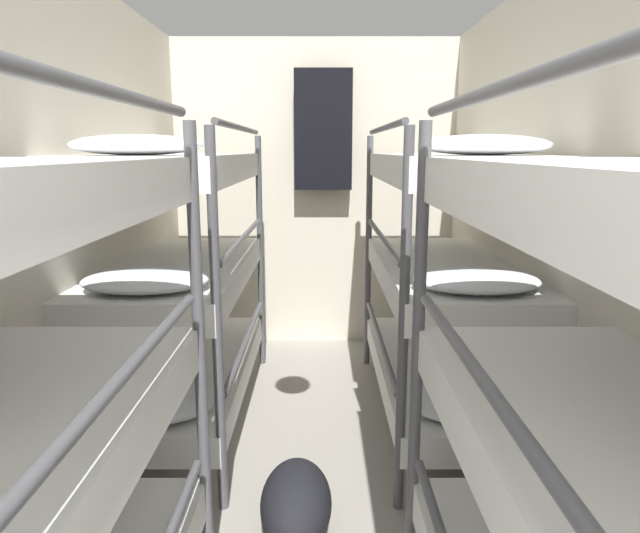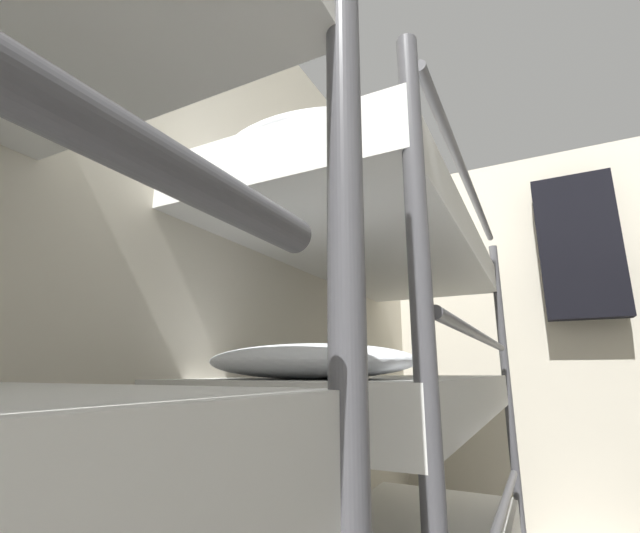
{
  "view_description": "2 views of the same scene",
  "coord_description": "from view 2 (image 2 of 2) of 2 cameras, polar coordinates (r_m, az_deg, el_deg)",
  "views": [
    {
      "loc": [
        0.04,
        0.4,
        1.58
      ],
      "look_at": [
        0.05,
        3.12,
        1.02
      ],
      "focal_mm": 32.0,
      "sensor_mm": 36.0,
      "label": 1
    },
    {
      "loc": [
        -0.2,
        1.9,
        0.97
      ],
      "look_at": [
        -0.67,
        2.81,
        1.22
      ],
      "focal_mm": 24.0,
      "sensor_mm": 36.0,
      "label": 2
    }
  ],
  "objects": [
    {
      "name": "wall_left",
      "position": [
        1.14,
        -29.74,
        0.31
      ],
      "size": [
        0.06,
        5.11,
        2.42
      ],
      "color": "beige",
      "rests_on": "ground_plane"
    },
    {
      "name": "wall_back",
      "position": [
        3.14,
        31.03,
        -7.49
      ],
      "size": [
        2.34,
        0.06,
        2.42
      ],
      "color": "beige",
      "rests_on": "ground_plane"
    },
    {
      "name": "bunk_stack_left_far",
      "position": [
        1.7,
        8.84,
        -16.42
      ],
      "size": [
        0.74,
        1.81,
        1.71
      ],
      "color": "#4C4C51",
      "rests_on": "ground_plane"
    },
    {
      "name": "hanging_coat",
      "position": [
        3.08,
        31.22,
        2.36
      ],
      "size": [
        0.44,
        0.12,
        0.9
      ],
      "color": "black"
    }
  ]
}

